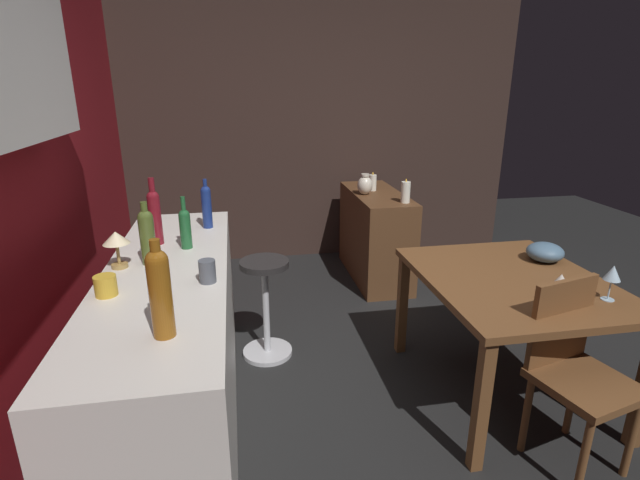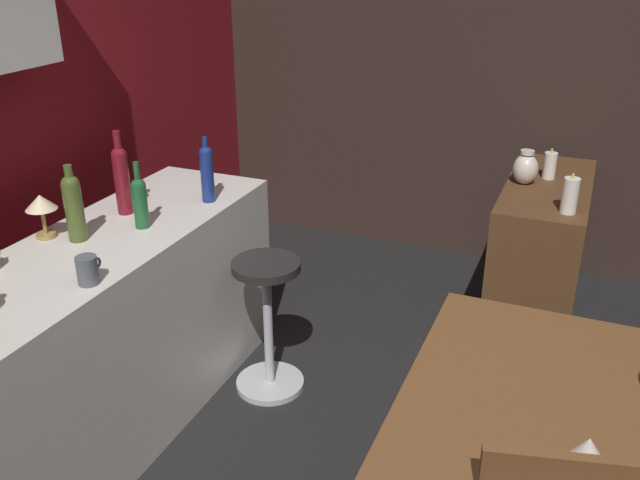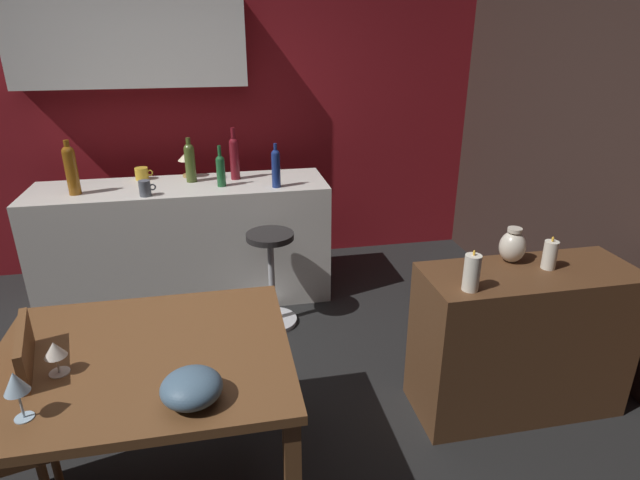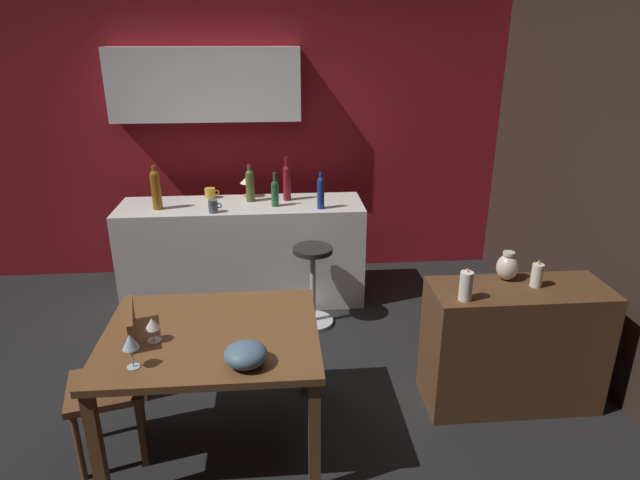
% 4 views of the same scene
% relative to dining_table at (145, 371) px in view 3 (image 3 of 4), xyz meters
% --- Properties ---
extents(ground_plane, '(9.00, 9.00, 0.00)m').
position_rel_dining_table_xyz_m(ground_plane, '(0.08, 0.50, -0.65)').
color(ground_plane, black).
extents(wall_kitchen_back, '(5.20, 0.33, 2.60)m').
position_rel_dining_table_xyz_m(wall_kitchen_back, '(0.01, 2.57, 0.76)').
color(wall_kitchen_back, maroon).
rests_on(wall_kitchen_back, ground_plane).
extents(wall_side_right, '(0.10, 4.40, 2.60)m').
position_rel_dining_table_xyz_m(wall_side_right, '(2.63, 0.80, 0.65)').
color(wall_side_right, '#33231E').
rests_on(wall_side_right, ground_plane).
extents(dining_table, '(1.18, 0.97, 0.74)m').
position_rel_dining_table_xyz_m(dining_table, '(0.00, 0.00, 0.00)').
color(dining_table, brown).
rests_on(dining_table, ground_plane).
extents(kitchen_counter, '(2.10, 0.60, 0.90)m').
position_rel_dining_table_xyz_m(kitchen_counter, '(0.08, 1.86, -0.20)').
color(kitchen_counter, silver).
rests_on(kitchen_counter, ground_plane).
extents(sideboard_cabinet, '(1.10, 0.44, 0.82)m').
position_rel_dining_table_xyz_m(sideboard_cabinet, '(1.86, 0.23, -0.24)').
color(sideboard_cabinet, '#56351E').
rests_on(sideboard_cabinet, ground_plane).
extents(chair_near_window, '(0.48, 0.48, 0.90)m').
position_rel_dining_table_xyz_m(chair_near_window, '(-0.53, -0.03, -0.16)').
color(chair_near_window, brown).
rests_on(chair_near_window, ground_plane).
extents(bar_stool, '(0.34, 0.34, 0.68)m').
position_rel_dining_table_xyz_m(bar_stool, '(0.66, 1.34, -0.29)').
color(bar_stool, '#262323').
rests_on(bar_stool, ground_plane).
extents(wine_glass_left, '(0.08, 0.08, 0.14)m').
position_rel_dining_table_xyz_m(wine_glass_left, '(-0.29, -0.07, 0.19)').
color(wine_glass_left, silver).
rests_on(wine_glass_left, dining_table).
extents(wine_glass_right, '(0.08, 0.08, 0.18)m').
position_rel_dining_table_xyz_m(wine_glass_right, '(-0.34, -0.31, 0.23)').
color(wine_glass_right, silver).
rests_on(wine_glass_right, dining_table).
extents(fruit_bowl, '(0.22, 0.22, 0.11)m').
position_rel_dining_table_xyz_m(fruit_bowl, '(0.21, -0.33, 0.14)').
color(fruit_bowl, slate).
rests_on(fruit_bowl, dining_table).
extents(wine_bottle_olive, '(0.08, 0.08, 0.32)m').
position_rel_dining_table_xyz_m(wine_bottle_olive, '(0.16, 1.95, 0.40)').
color(wine_bottle_olive, '#475623').
rests_on(wine_bottle_olive, kitchen_counter).
extents(wine_bottle_ruby, '(0.07, 0.07, 0.38)m').
position_rel_dining_table_xyz_m(wine_bottle_ruby, '(0.48, 1.95, 0.42)').
color(wine_bottle_ruby, maroon).
rests_on(wine_bottle_ruby, kitchen_counter).
extents(wine_bottle_amber, '(0.08, 0.08, 0.37)m').
position_rel_dining_table_xyz_m(wine_bottle_amber, '(-0.61, 1.78, 0.43)').
color(wine_bottle_amber, '#8C5114').
rests_on(wine_bottle_amber, kitchen_counter).
extents(wine_bottle_green, '(0.06, 0.06, 0.29)m').
position_rel_dining_table_xyz_m(wine_bottle_green, '(0.37, 1.78, 0.37)').
color(wine_bottle_green, '#1E592D').
rests_on(wine_bottle_green, kitchen_counter).
extents(wine_bottle_cobalt, '(0.06, 0.06, 0.31)m').
position_rel_dining_table_xyz_m(wine_bottle_cobalt, '(0.75, 1.68, 0.39)').
color(wine_bottle_cobalt, navy).
rests_on(wine_bottle_cobalt, kitchen_counter).
extents(cup_mustard, '(0.13, 0.09, 0.09)m').
position_rel_dining_table_xyz_m(cup_mustard, '(-0.21, 2.07, 0.29)').
color(cup_mustard, gold).
rests_on(cup_mustard, kitchen_counter).
extents(cup_slate, '(0.11, 0.08, 0.11)m').
position_rel_dining_table_xyz_m(cup_slate, '(-0.14, 1.65, 0.30)').
color(cup_slate, '#515660').
rests_on(cup_slate, kitchen_counter).
extents(counter_lamp, '(0.13, 0.13, 0.19)m').
position_rel_dining_table_xyz_m(counter_lamp, '(0.13, 2.09, 0.39)').
color(counter_lamp, '#A58447').
rests_on(counter_lamp, kitchen_counter).
extents(pillar_candle_tall, '(0.08, 0.08, 0.20)m').
position_rel_dining_table_xyz_m(pillar_candle_tall, '(1.46, 0.11, 0.26)').
color(pillar_candle_tall, white).
rests_on(pillar_candle_tall, sideboard_cabinet).
extents(pillar_candle_short, '(0.07, 0.07, 0.17)m').
position_rel_dining_table_xyz_m(pillar_candle_short, '(1.96, 0.25, 0.24)').
color(pillar_candle_short, white).
rests_on(pillar_candle_short, sideboard_cabinet).
extents(vase_ceramic_ivory, '(0.13, 0.13, 0.19)m').
position_rel_dining_table_xyz_m(vase_ceramic_ivory, '(1.82, 0.36, 0.25)').
color(vase_ceramic_ivory, beige).
rests_on(vase_ceramic_ivory, sideboard_cabinet).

